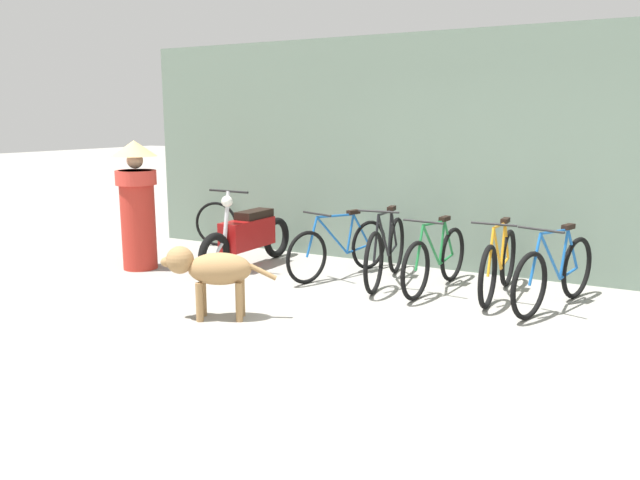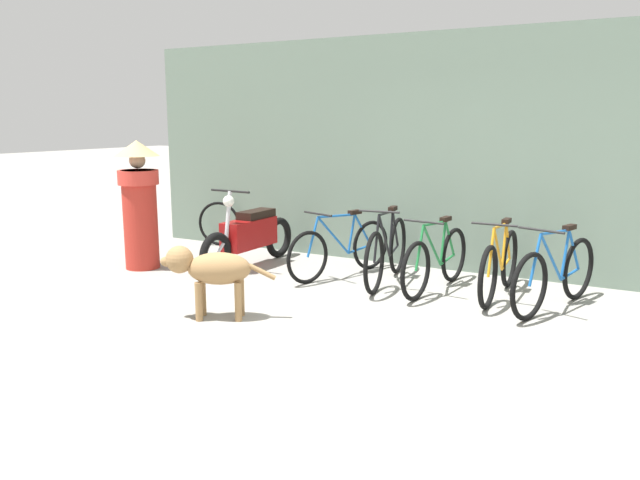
{
  "view_description": "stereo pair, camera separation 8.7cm",
  "coord_description": "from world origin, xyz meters",
  "views": [
    {
      "loc": [
        2.05,
        -4.39,
        1.88
      ],
      "look_at": [
        -0.92,
        1.2,
        0.65
      ],
      "focal_mm": 35.0,
      "sensor_mm": 36.0,
      "label": 1
    },
    {
      "loc": [
        2.13,
        -4.34,
        1.88
      ],
      "look_at": [
        -0.92,
        1.2,
        0.65
      ],
      "focal_mm": 35.0,
      "sensor_mm": 36.0,
      "label": 2
    }
  ],
  "objects": [
    {
      "name": "shop_wall_back",
      "position": [
        0.0,
        3.28,
        1.46
      ],
      "size": [
        9.43,
        0.2,
        2.93
      ],
      "color": "slate",
      "rests_on": "ground"
    },
    {
      "name": "bicycle_4",
      "position": [
        1.29,
        2.07,
        0.35
      ],
      "size": [
        0.62,
        1.63,
        0.86
      ],
      "rotation": [
        0.0,
        0.0,
        -1.88
      ],
      "color": "black",
      "rests_on": "ground"
    },
    {
      "name": "bicycle_2",
      "position": [
        0.02,
        2.17,
        0.34
      ],
      "size": [
        0.46,
        1.61,
        0.83
      ],
      "rotation": [
        0.0,
        0.0,
        -1.69
      ],
      "color": "black",
      "rests_on": "ground"
    },
    {
      "name": "person_in_robes",
      "position": [
        -3.62,
        1.4,
        0.87
      ],
      "size": [
        0.75,
        0.75,
        1.62
      ],
      "rotation": [
        0.0,
        0.0,
        3.63
      ],
      "color": "#B72D23",
      "rests_on": "ground"
    },
    {
      "name": "bicycle_0",
      "position": [
        -1.2,
        2.25,
        0.34
      ],
      "size": [
        0.63,
        1.61,
        0.82
      ],
      "rotation": [
        0.0,
        0.0,
        -1.9
      ],
      "color": "black",
      "rests_on": "ground"
    },
    {
      "name": "bicycle_3",
      "position": [
        0.7,
        2.25,
        0.35
      ],
      "size": [
        0.46,
        1.62,
        0.85
      ],
      "rotation": [
        0.0,
        0.0,
        -1.57
      ],
      "color": "black",
      "rests_on": "ground"
    },
    {
      "name": "bicycle_1",
      "position": [
        -0.59,
        2.22,
        0.37
      ],
      "size": [
        0.46,
        1.71,
        0.9
      ],
      "rotation": [
        0.0,
        0.0,
        -1.44
      ],
      "color": "black",
      "rests_on": "ground"
    },
    {
      "name": "motorcycle",
      "position": [
        -2.44,
        2.1,
        0.41
      ],
      "size": [
        0.58,
        1.89,
        1.03
      ],
      "rotation": [
        0.0,
        0.0,
        -1.6
      ],
      "color": "black",
      "rests_on": "ground"
    },
    {
      "name": "spare_tire_left",
      "position": [
        -3.65,
        3.03,
        0.33
      ],
      "size": [
        0.66,
        0.21,
        0.67
      ],
      "rotation": [
        0.0,
        0.0,
        0.25
      ],
      "color": "black",
      "rests_on": "ground"
    },
    {
      "name": "stray_dog",
      "position": [
        -1.54,
        0.18,
        0.48
      ],
      "size": [
        1.01,
        0.63,
        0.71
      ],
      "rotation": [
        0.0,
        0.0,
        3.62
      ],
      "color": "#997247",
      "rests_on": "ground"
    },
    {
      "name": "ground_plane",
      "position": [
        0.0,
        0.0,
        0.0
      ],
      "size": [
        60.0,
        60.0,
        0.0
      ],
      "primitive_type": "plane",
      "color": "gray"
    }
  ]
}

